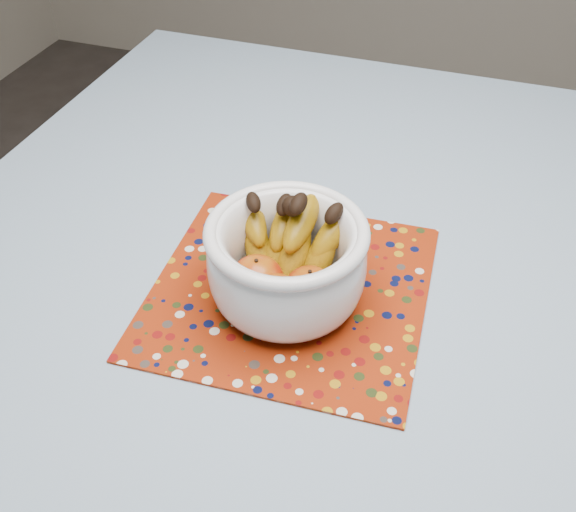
{
  "coord_description": "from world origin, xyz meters",
  "views": [
    {
      "loc": [
        0.14,
        -0.72,
        1.41
      ],
      "look_at": [
        -0.07,
        -0.1,
        0.84
      ],
      "focal_mm": 42.0,
      "sensor_mm": 36.0,
      "label": 1
    }
  ],
  "objects": [
    {
      "name": "table",
      "position": [
        0.0,
        0.0,
        0.67
      ],
      "size": [
        1.2,
        1.2,
        0.75
      ],
      "color": "olive",
      "rests_on": "ground"
    },
    {
      "name": "placemat",
      "position": [
        -0.07,
        -0.08,
        0.76
      ],
      "size": [
        0.39,
        0.39,
        0.0
      ],
      "primitive_type": "cube",
      "rotation": [
        0.0,
        0.0,
        0.06
      ],
      "color": "maroon",
      "rests_on": "tablecloth"
    },
    {
      "name": "tablecloth",
      "position": [
        0.0,
        0.0,
        0.76
      ],
      "size": [
        1.32,
        1.32,
        0.01
      ],
      "primitive_type": "cube",
      "color": "#638AA5",
      "rests_on": "table"
    },
    {
      "name": "fruit_bowl",
      "position": [
        -0.07,
        -0.09,
        0.83
      ],
      "size": [
        0.23,
        0.22,
        0.15
      ],
      "color": "white",
      "rests_on": "placemat"
    }
  ]
}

